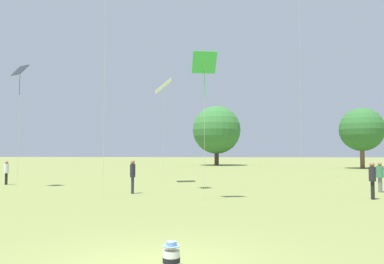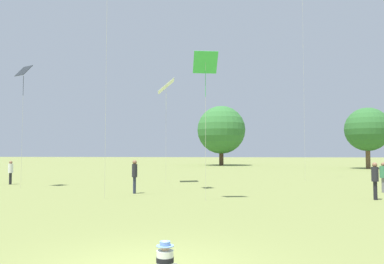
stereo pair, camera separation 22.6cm
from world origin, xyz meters
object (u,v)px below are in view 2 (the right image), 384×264
object	(u,v)px
person_standing_7	(135,173)
kite_0	(24,74)
person_standing_5	(375,177)
kite_1	(166,87)
person_standing_3	(383,175)
kite_4	(205,65)
distant_tree_1	(367,129)
person_standing_1	(11,170)
seated_toddler	(165,260)
distant_tree_0	(221,130)

from	to	relation	value
person_standing_7	kite_0	xyz separation A→B (m)	(-7.77, 2.40, 5.99)
person_standing_5	kite_1	size ratio (longest dim) A/B	0.23
person_standing_3	kite_0	world-z (taller)	kite_0
person_standing_5	person_standing_7	xyz separation A→B (m)	(-11.68, 1.40, 0.04)
kite_1	kite_4	world-z (taller)	kite_1
kite_1	distant_tree_1	bearing A→B (deg)	173.42
person_standing_1	person_standing_5	xyz separation A→B (m)	(21.48, -5.94, 0.09)
kite_0	kite_4	xyz separation A→B (m)	(11.72, -4.89, -0.87)
seated_toddler	person_standing_1	distance (m)	22.02
distant_tree_1	seated_toddler	bearing A→B (deg)	-113.18
distant_tree_1	person_standing_1	bearing A→B (deg)	-140.25
person_standing_5	person_standing_7	size ratio (longest dim) A/B	0.97
seated_toddler	person_standing_5	xyz separation A→B (m)	(7.77, 11.28, 0.80)
kite_0	kite_1	world-z (taller)	kite_0
kite_0	kite_4	bearing A→B (deg)	48.68
seated_toddler	person_standing_5	world-z (taller)	person_standing_5
person_standing_5	kite_4	world-z (taller)	kite_4
person_standing_5	kite_1	xyz separation A→B (m)	(-11.17, 8.02, 5.76)
seated_toddler	kite_0	xyz separation A→B (m)	(-11.68, 15.08, 6.83)
person_standing_1	kite_0	bearing A→B (deg)	137.58
person_standing_1	kite_4	xyz separation A→B (m)	(13.74, -7.04, 5.25)
person_standing_5	person_standing_1	bearing A→B (deg)	-154.42
person_standing_5	distant_tree_0	world-z (taller)	distant_tree_0
seated_toddler	person_standing_3	bearing A→B (deg)	54.49
kite_1	kite_0	bearing A→B (deg)	-27.89
person_standing_1	person_standing_3	size ratio (longest dim) A/B	0.98
seated_toddler	person_standing_7	bearing A→B (deg)	104.51
person_standing_3	distant_tree_0	xyz separation A→B (m)	(-9.82, 40.15, 4.85)
person_standing_3	kite_0	xyz separation A→B (m)	(-21.07, 0.56, 6.11)
person_standing_5	kite_4	distance (m)	9.36
kite_0	distant_tree_1	size ratio (longest dim) A/B	0.95
person_standing_1	kite_0	size ratio (longest dim) A/B	0.21
person_standing_3	kite_4	distance (m)	11.56
kite_0	kite_1	xyz separation A→B (m)	(8.28, 4.21, -0.27)
person_standing_3	person_standing_7	xyz separation A→B (m)	(-13.30, -1.84, 0.12)
kite_0	kite_1	bearing A→B (deg)	98.32
kite_1	person_standing_5	bearing A→B (deg)	89.48
seated_toddler	kite_0	world-z (taller)	kite_0
person_standing_3	seated_toddler	bearing A→B (deg)	156.39
person_standing_3	kite_4	size ratio (longest dim) A/B	0.24
person_standing_1	distant_tree_1	size ratio (longest dim) A/B	0.20
kite_1	distant_tree_0	xyz separation A→B (m)	(2.97, 35.38, -0.99)
seated_toddler	distant_tree_0	xyz separation A→B (m)	(-0.43, 54.68, 5.58)
person_standing_1	kite_0	xyz separation A→B (m)	(2.02, -2.14, 6.12)
person_standing_7	distant_tree_0	bearing A→B (deg)	111.35
kite_4	distant_tree_0	bearing A→B (deg)	-55.48
person_standing_3	kite_4	world-z (taller)	kite_4
kite_0	distant_tree_1	bearing A→B (deg)	115.07
seated_toddler	distant_tree_0	size ratio (longest dim) A/B	0.06
person_standing_1	kite_4	distance (m)	16.30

